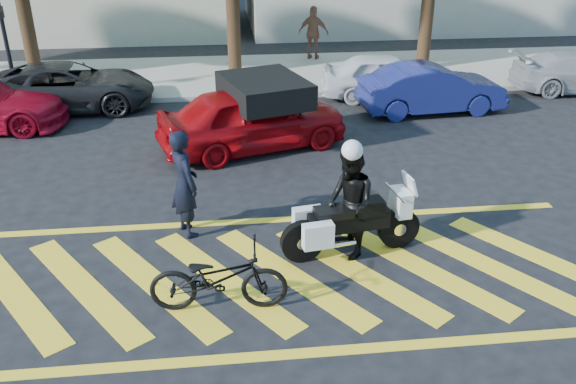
{
  "coord_description": "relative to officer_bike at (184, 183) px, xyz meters",
  "views": [
    {
      "loc": [
        -0.47,
        -8.33,
        5.69
      ],
      "look_at": [
        0.57,
        0.98,
        1.05
      ],
      "focal_mm": 38.0,
      "sensor_mm": 36.0,
      "label": 1
    }
  ],
  "objects": [
    {
      "name": "ground",
      "position": [
        1.23,
        -1.62,
        -1.01
      ],
      "size": [
        90.0,
        90.0,
        0.0
      ],
      "primitive_type": "plane",
      "color": "black",
      "rests_on": "ground"
    },
    {
      "name": "sidewalk",
      "position": [
        1.23,
        10.38,
        -0.93
      ],
      "size": [
        60.0,
        5.0,
        0.15
      ],
      "primitive_type": "cube",
      "color": "#9E998E",
      "rests_on": "ground"
    },
    {
      "name": "crosswalk",
      "position": [
        1.19,
        -1.62,
        -1.0
      ],
      "size": [
        12.33,
        4.0,
        0.01
      ],
      "color": "yellow",
      "rests_on": "ground"
    },
    {
      "name": "signal_pole",
      "position": [
        -5.27,
        8.12,
        0.91
      ],
      "size": [
        0.28,
        0.43,
        3.2
      ],
      "color": "black",
      "rests_on": "ground"
    },
    {
      "name": "officer_bike",
      "position": [
        0.0,
        0.0,
        0.0
      ],
      "size": [
        0.75,
        0.87,
        2.01
      ],
      "primitive_type": "imported",
      "rotation": [
        0.0,
        0.0,
        2.01
      ],
      "color": "black",
      "rests_on": "ground"
    },
    {
      "name": "bicycle",
      "position": [
        0.56,
        -2.36,
        -0.47
      ],
      "size": [
        2.09,
        0.83,
        1.08
      ],
      "primitive_type": "imported",
      "rotation": [
        0.0,
        0.0,
        1.52
      ],
      "color": "black",
      "rests_on": "ground"
    },
    {
      "name": "police_motorcycle",
      "position": [
        2.81,
        -1.05,
        -0.4
      ],
      "size": [
        2.51,
        0.93,
        1.11
      ],
      "rotation": [
        0.0,
        0.0,
        0.16
      ],
      "color": "black",
      "rests_on": "ground"
    },
    {
      "name": "officer_moto",
      "position": [
        2.79,
        -1.04,
        -0.03
      ],
      "size": [
        0.88,
        1.05,
        1.95
      ],
      "primitive_type": "imported",
      "rotation": [
        0.0,
        0.0,
        -1.41
      ],
      "color": "black",
      "rests_on": "ground"
    },
    {
      "name": "red_convertible",
      "position": [
        1.46,
        3.99,
        -0.23
      ],
      "size": [
        4.9,
        3.13,
        1.55
      ],
      "primitive_type": "imported",
      "rotation": [
        0.0,
        0.0,
        1.88
      ],
      "color": "#97070C",
      "rests_on": "ground"
    },
    {
      "name": "parked_mid_left",
      "position": [
        -3.63,
        7.58,
        -0.34
      ],
      "size": [
        4.9,
        2.45,
        1.33
      ],
      "primitive_type": "imported",
      "rotation": [
        0.0,
        0.0,
        1.62
      ],
      "color": "black",
      "rests_on": "ground"
    },
    {
      "name": "parked_mid_right",
      "position": [
        5.73,
        7.58,
        -0.33
      ],
      "size": [
        4.14,
        2.04,
        1.36
      ],
      "primitive_type": "imported",
      "rotation": [
        0.0,
        0.0,
        1.46
      ],
      "color": "silver",
      "rests_on": "ground"
    },
    {
      "name": "parked_right",
      "position": [
        6.63,
        6.18,
        -0.33
      ],
      "size": [
        4.21,
        1.76,
        1.35
      ],
      "primitive_type": "imported",
      "rotation": [
        0.0,
        0.0,
        1.65
      ],
      "color": "navy",
      "rests_on": "ground"
    },
    {
      "name": "pedestrian_right",
      "position": [
        4.14,
        12.07,
        0.09
      ],
      "size": [
        1.19,
        0.85,
        1.88
      ],
      "primitive_type": "imported",
      "rotation": [
        0.0,
        0.0,
        2.74
      ],
      "color": "brown",
      "rests_on": "sidewalk"
    }
  ]
}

